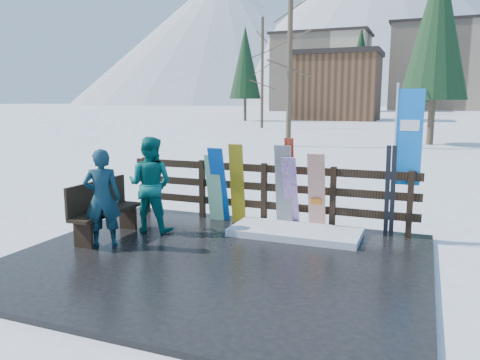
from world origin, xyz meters
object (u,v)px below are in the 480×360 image
at_px(bench, 103,208).
at_px(snowboard_2, 237,184).
at_px(rental_flag, 406,143).
at_px(person_front, 102,198).
at_px(person_back, 150,184).
at_px(snowboard_1, 214,188).
at_px(snowboard_3, 290,193).
at_px(snowboard_4, 284,187).
at_px(snowboard_5, 317,193).
at_px(snowboard_0, 219,185).

relative_size(bench, snowboard_2, 0.98).
height_order(rental_flag, person_front, rental_flag).
xyz_separation_m(bench, snowboard_2, (1.78, 1.68, 0.25)).
distance_m(snowboard_2, person_back, 1.62).
relative_size(snowboard_1, snowboard_3, 0.96).
xyz_separation_m(bench, snowboard_4, (2.69, 1.68, 0.25)).
distance_m(bench, snowboard_5, 3.70).
bearing_deg(snowboard_0, person_back, -129.33).
bearing_deg(person_front, rental_flag, 178.06).
xyz_separation_m(snowboard_1, snowboard_4, (1.38, 0.00, 0.11)).
distance_m(snowboard_1, person_back, 1.31).
relative_size(snowboard_2, snowboard_4, 0.99).
relative_size(rental_flag, person_front, 1.65).
bearing_deg(person_back, person_front, 70.17).
distance_m(bench, person_front, 0.59).
bearing_deg(snowboard_1, person_front, -114.99).
xyz_separation_m(snowboard_0, snowboard_2, (0.37, 0.00, 0.04)).
height_order(bench, rental_flag, rental_flag).
distance_m(snowboard_2, snowboard_3, 1.04).
bearing_deg(snowboard_4, person_back, -153.89).
xyz_separation_m(snowboard_5, person_back, (-2.74, -1.05, 0.14)).
xyz_separation_m(snowboard_0, person_back, (-0.86, -1.05, 0.12)).
bearing_deg(snowboard_1, snowboard_3, -0.00).
bearing_deg(snowboard_2, snowboard_3, 0.00).
bearing_deg(snowboard_1, snowboard_4, 0.00).
height_order(snowboard_0, rental_flag, rental_flag).
distance_m(snowboard_4, rental_flag, 2.21).
distance_m(person_front, person_back, 1.07).
relative_size(snowboard_2, person_back, 0.90).
distance_m(snowboard_2, rental_flag, 3.06).
height_order(snowboard_1, snowboard_5, snowboard_5).
distance_m(snowboard_1, rental_flag, 3.55).
xyz_separation_m(snowboard_1, person_back, (-0.76, -1.05, 0.19)).
bearing_deg(rental_flag, person_back, -162.43).
height_order(snowboard_2, person_back, person_back).
relative_size(snowboard_5, person_back, 0.85).
bearing_deg(snowboard_5, snowboard_4, 180.00).
distance_m(snowboard_3, snowboard_4, 0.16).
bearing_deg(snowboard_0, bench, -129.91).
xyz_separation_m(snowboard_0, person_front, (-1.08, -2.09, 0.06)).
height_order(person_front, person_back, person_back).
height_order(snowboard_3, rental_flag, rental_flag).
relative_size(bench, snowboard_5, 1.05).
bearing_deg(person_back, snowboard_0, -137.32).
bearing_deg(snowboard_2, person_front, -124.76).
bearing_deg(snowboard_3, person_front, -139.89).
bearing_deg(snowboard_5, person_front, -144.74).
bearing_deg(bench, person_front, -51.54).
distance_m(rental_flag, person_back, 4.43).
bearing_deg(bench, snowboard_0, 50.09).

